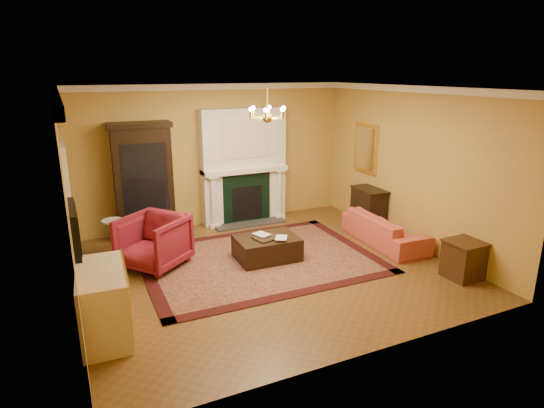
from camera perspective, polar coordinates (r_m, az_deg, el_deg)
floor at (r=7.89m, az=-0.53°, el=-8.07°), size 6.00×5.50×0.02m
ceiling at (r=7.19m, az=-0.59°, el=14.42°), size 6.00×5.50×0.02m
wall_back at (r=9.92m, az=-7.22°, el=6.05°), size 6.00×0.02×3.00m
wall_front at (r=5.12m, az=12.39°, el=-4.08°), size 6.00×0.02×3.00m
wall_left at (r=6.77m, az=-24.41°, el=-0.16°), size 0.02×5.50×3.00m
wall_right at (r=9.04m, az=17.14°, el=4.44°), size 0.02×5.50×3.00m
fireplace at (r=10.00m, az=-3.54°, el=4.45°), size 1.90×0.70×2.50m
crown_molding at (r=8.07m, az=-3.49°, el=14.10°), size 6.00×5.50×0.12m
doorway at (r=8.53m, az=-23.99°, el=-0.09°), size 0.08×1.05×2.10m
tv_panel at (r=6.24m, az=-23.53°, el=-2.83°), size 0.09×0.95×0.58m
gilt_mirror at (r=10.05m, az=11.71°, el=6.84°), size 0.06×0.76×1.05m
chandelier at (r=7.21m, az=-0.58°, el=11.22°), size 0.63×0.55×0.53m
oriental_rug at (r=8.18m, az=-1.64°, el=-7.01°), size 4.07×3.08×0.02m
china_cabinet at (r=9.39m, az=-15.81°, el=2.51°), size 1.13×0.55×2.21m
wingback_armchair at (r=8.01m, az=-14.68°, el=-4.30°), size 1.32×1.33×1.00m
pedestal_table at (r=8.72m, az=-19.23°, el=-3.70°), size 0.38×0.38×0.69m
commode at (r=6.22m, az=-20.40°, el=-11.57°), size 0.63×1.23×0.89m
coral_sofa at (r=9.11m, az=13.97°, el=-2.50°), size 0.67×1.99×0.77m
end_table at (r=8.05m, az=22.87°, el=-6.55°), size 0.53×0.53×0.60m
console_table at (r=9.85m, az=12.01°, el=-0.68°), size 0.49×0.80×0.85m
leather_ottoman at (r=8.15m, az=-0.64°, el=-5.52°), size 1.11×0.82×0.40m
ottoman_tray at (r=8.01m, az=-0.63°, el=-4.26°), size 0.50×0.43×0.03m
book_a at (r=7.97m, az=-1.85°, el=-3.17°), size 0.21×0.09×0.28m
book_b at (r=7.90m, az=0.46°, el=-3.40°), size 0.18×0.12×0.27m
topiary_left at (r=9.66m, az=-7.78°, el=5.65°), size 0.17×0.17×0.46m
topiary_right at (r=10.21m, az=0.48°, el=6.29°), size 0.16×0.16×0.43m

